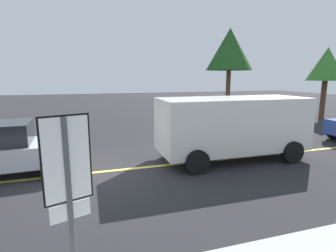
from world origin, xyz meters
TOP-DOWN VIEW (x-y plane):
  - ground_plane at (0.00, 0.00)m, footprint 80.00×80.00m
  - lane_marking_centre at (3.00, 0.00)m, footprint 28.00×0.16m
  - speed_limit_sign at (-0.36, -5.05)m, footprint 0.52×0.19m
  - white_van at (4.73, -0.02)m, footprint 5.21×2.27m
  - car_silver_near_curb at (-2.58, 0.58)m, footprint 4.00×2.10m
  - tree_left_verge at (15.84, 6.43)m, footprint 2.55×2.55m
  - tree_centre_verge at (7.84, 5.73)m, footprint 2.64×2.64m

SIDE VIEW (x-z plane):
  - ground_plane at x=0.00m, z-range 0.00..0.00m
  - lane_marking_centre at x=3.00m, z-range 0.00..0.01m
  - car_silver_near_curb at x=-2.58m, z-range 0.00..1.60m
  - white_van at x=4.73m, z-range 0.17..2.37m
  - speed_limit_sign at x=-0.36m, z-range 0.50..3.02m
  - tree_left_verge at x=15.84m, z-range 1.27..6.19m
  - tree_centre_verge at x=7.84m, z-range 1.61..7.24m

